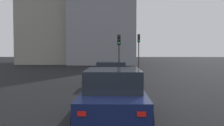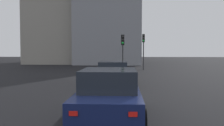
{
  "view_description": "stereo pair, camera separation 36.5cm",
  "coord_description": "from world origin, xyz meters",
  "views": [
    {
      "loc": [
        -6.14,
        -0.21,
        2.12
      ],
      "look_at": [
        5.38,
        -0.0,
        1.55
      ],
      "focal_mm": 40.25,
      "sensor_mm": 36.0,
      "label": 1
    },
    {
      "loc": [
        -6.13,
        -0.58,
        2.12
      ],
      "look_at": [
        5.38,
        -0.0,
        1.55
      ],
      "focal_mm": 40.25,
      "sensor_mm": 36.0,
      "label": 2
    }
  ],
  "objects": [
    {
      "name": "car_silver_lead",
      "position": [
        9.23,
        0.1,
        0.71
      ],
      "size": [
        4.53,
        2.13,
        1.46
      ],
      "rotation": [
        0.0,
        0.0,
        -0.0
      ],
      "color": "#A8AAB2",
      "rests_on": "ground_plane"
    },
    {
      "name": "building_facade_left",
      "position": [
        37.25,
        2.0,
        7.23
      ],
      "size": [
        15.24,
        10.04,
        14.47
      ],
      "primitive_type": "cube",
      "color": "gray",
      "rests_on": "ground_plane"
    },
    {
      "name": "building_facade_center",
      "position": [
        38.64,
        10.0,
        6.45
      ],
      "size": [
        14.88,
        10.41,
        12.9
      ],
      "primitive_type": "cube",
      "color": "gray",
      "rests_on": "ground_plane"
    },
    {
      "name": "traffic_light_near_left",
      "position": [
        15.75,
        -0.42,
        2.54
      ],
      "size": [
        0.32,
        0.29,
        3.51
      ],
      "rotation": [
        0.0,
        0.0,
        3.1
      ],
      "color": "#2D2D30",
      "rests_on": "ground_plane"
    },
    {
      "name": "traffic_light_near_right",
      "position": [
        21.7,
        -2.67,
        2.84
      ],
      "size": [
        0.32,
        0.3,
        3.94
      ],
      "rotation": [
        0.0,
        0.0,
        3.05
      ],
      "color": "#2D2D30",
      "rests_on": "ground_plane"
    },
    {
      "name": "car_navy_second",
      "position": [
        1.59,
        -0.11,
        0.75
      ],
      "size": [
        4.6,
        2.08,
        1.56
      ],
      "rotation": [
        0.0,
        0.0,
        -0.0
      ],
      "color": "#141E4C",
      "rests_on": "ground_plane"
    }
  ]
}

